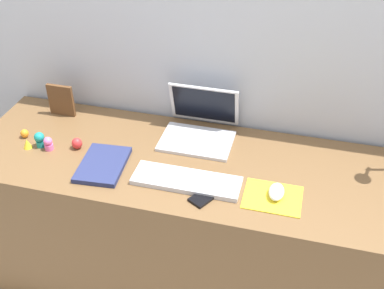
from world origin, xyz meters
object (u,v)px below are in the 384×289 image
Objects in this scene: toy_figurine_yellow at (27,144)px; toy_figurine_orange at (25,133)px; laptop at (200,124)px; mouse at (276,192)px; notebook_pad at (103,165)px; toy_figurine_pink at (48,143)px; toy_figurine_red at (77,143)px; keyboard at (185,180)px; cell_phone at (206,195)px; toy_figurine_teal at (40,139)px; picture_frame at (61,100)px.

toy_figurine_orange is at bearing 127.92° from toy_figurine_yellow.
laptop is 3.12× the size of mouse.
notebook_pad is 4.11× the size of toy_figurine_pink.
toy_figurine_orange is 0.25m from toy_figurine_red.
toy_figurine_orange is 0.79× the size of toy_figurine_red.
keyboard is 0.11m from cell_phone.
cell_phone is at bearing -31.27° from keyboard.
laptop is 2.34× the size of cell_phone.
toy_figurine_orange is (-0.40, 0.10, 0.01)m from notebook_pad.
toy_figurine_teal is at bearing -23.59° from toy_figurine_orange.
toy_figurine_red is at bearing 173.84° from mouse.
toy_figurine_orange is at bearing 160.89° from notebook_pad.
toy_figurine_yellow is at bearing -157.84° from laptop.
laptop is at bearing -0.09° from picture_frame.
toy_figurine_red is at bearing -51.57° from picture_frame.
picture_frame is (-0.67, 0.32, 0.06)m from keyboard.
cell_phone is at bearing -26.53° from picture_frame.
toy_figurine_pink reaches higher than notebook_pad.
toy_figurine_pink is at bearing -12.80° from toy_figurine_teal.
mouse is 0.75× the size of cell_phone.
cell_phone is at bearing -9.78° from toy_figurine_pink.
mouse is at bearing -5.56° from toy_figurine_orange.
toy_figurine_red is (0.15, 0.03, -0.01)m from toy_figurine_teal.
laptop reaches higher than toy_figurine_yellow.
notebook_pad is 6.35× the size of toy_figurine_orange.
mouse is at bearing -40.66° from laptop.
toy_figurine_red reaches higher than keyboard.
notebook_pad is 1.60× the size of picture_frame.
notebook_pad is at bearing -11.37° from toy_figurine_teal.
keyboard is at bearing -11.52° from toy_figurine_red.
toy_figurine_red is (-0.47, -0.22, -0.03)m from laptop.
toy_figurine_teal is (-0.04, 0.01, 0.01)m from toy_figurine_pink.
mouse is 0.99m from toy_figurine_teal.
toy_figurine_teal reaches higher than toy_figurine_pink.
laptop reaches higher than toy_figurine_red.
keyboard is at bearing -6.45° from toy_figurine_teal.
laptop is at bearing 39.96° from notebook_pad.
keyboard is 0.65m from toy_figurine_teal.
picture_frame is at bearing 131.90° from notebook_pad.
laptop reaches higher than toy_figurine_teal.
toy_figurine_pink is 0.05m from toy_figurine_teal.
keyboard is 1.71× the size of notebook_pad.
laptop is at bearing 22.16° from toy_figurine_yellow.
laptop is at bearing 139.34° from mouse.
keyboard is 0.60m from toy_figurine_pink.
keyboard is 6.10× the size of toy_figurine_teal.
picture_frame is (-1.01, 0.31, 0.05)m from mouse.
laptop is 0.33m from keyboard.
toy_figurine_red is at bearing 145.11° from notebook_pad.
toy_figurine_yellow reaches higher than cell_phone.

